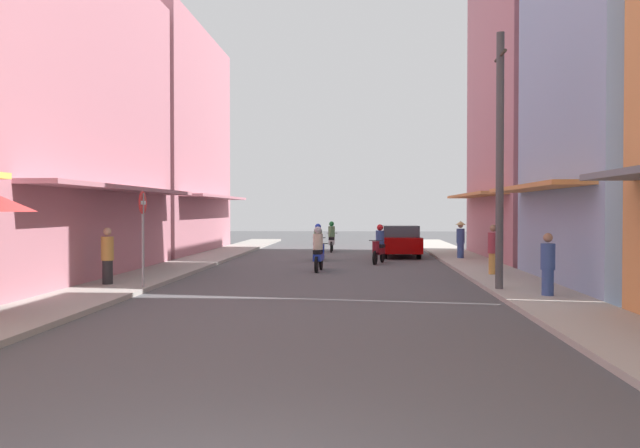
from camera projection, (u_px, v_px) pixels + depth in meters
ground_plane at (326, 277)px, 21.45m from camera, size 91.98×91.98×0.00m
sidewalk_left at (158, 274)px, 21.79m from camera, size 2.08×49.81×0.12m
sidewalk_right at (498, 276)px, 21.11m from camera, size 2.08×49.81×0.12m
building_left_mid at (15, 115)px, 20.55m from camera, size 7.05×12.87×10.19m
building_left_far at (148, 143)px, 33.35m from camera, size 7.05×11.67×11.05m
building_right_far at (557, 107)px, 28.58m from camera, size 7.05×10.44×13.21m
motorbike_white at (332, 238)px, 34.23m from camera, size 0.55×1.81×1.58m
motorbike_blue at (319, 251)px, 23.38m from camera, size 0.55×1.81×1.58m
motorbike_maroon at (379, 246)px, 26.73m from camera, size 0.68×1.77×1.58m
motorbike_black at (318, 244)px, 28.41m from camera, size 0.55×1.81×1.58m
parked_car at (400, 241)px, 30.57m from camera, size 1.77×4.11×1.45m
pedestrian_crossing at (548, 267)px, 15.84m from camera, size 0.34×0.34×1.61m
pedestrian_foreground at (107, 258)px, 18.26m from camera, size 0.34×0.34×1.68m
pedestrian_far at (461, 238)px, 28.19m from camera, size 0.44×0.44×1.69m
pedestrian_midway at (493, 251)px, 21.10m from camera, size 0.34×0.34×1.69m
utility_pole at (500, 160)px, 17.11m from camera, size 0.20×1.20×6.71m
street_sign_no_entry at (143, 227)px, 17.55m from camera, size 0.07×0.60×2.65m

